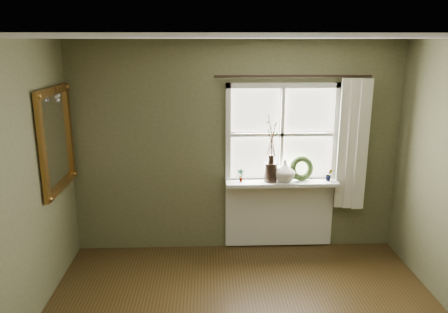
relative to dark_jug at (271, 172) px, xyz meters
The scene contains 13 objects.
ceiling 2.67m from the dark_jug, 100.99° to the right, with size 4.50×4.50×0.00m, color silver.
wall_back 0.52m from the dark_jug, 156.38° to the left, with size 4.00×0.10×2.60m, color brown.
window_frame 0.48m from the dark_jug, 38.16° to the left, with size 1.36×0.06×1.24m.
window_sill 0.19m from the dark_jug, ahead, with size 1.36×0.26×0.04m, color white.
window_apron 0.60m from the dark_jug, 38.49° to the left, with size 1.36×0.04×0.88m, color white.
dark_jug is the anchor object (origin of this frame).
cream_vase 0.17m from the dark_jug, ahead, with size 0.26×0.26×0.27m, color beige.
wreath 0.39m from the dark_jug, ahead, with size 0.31×0.31×0.07m, color #31471F.
potted_plant_left 0.37m from the dark_jug, behind, with size 0.09×0.06×0.16m, color #31471F.
potted_plant_right 0.72m from the dark_jug, ahead, with size 0.08×0.07×0.15m, color #31471F.
curtain 1.03m from the dark_jug, ahead, with size 0.36×0.12×1.59m, color beige.
curtain_rod 1.17m from the dark_jug, 11.85° to the left, with size 0.03×0.03×1.84m, color black.
gilt_mirror 2.47m from the dark_jug, 169.97° to the right, with size 0.10×0.94×1.12m.
Camera 1 is at (-0.35, -2.91, 2.59)m, focal length 35.00 mm.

